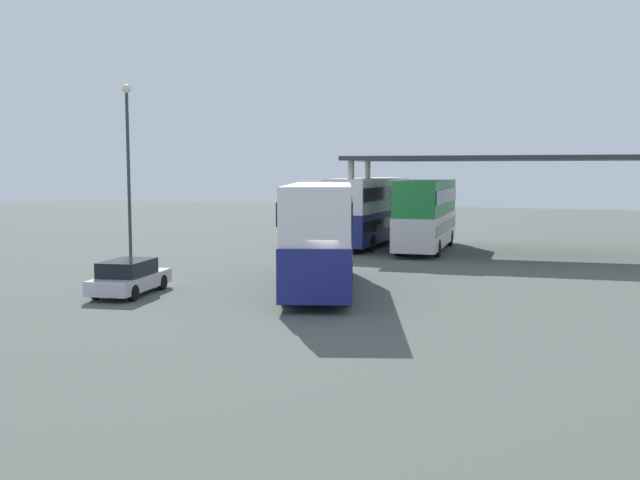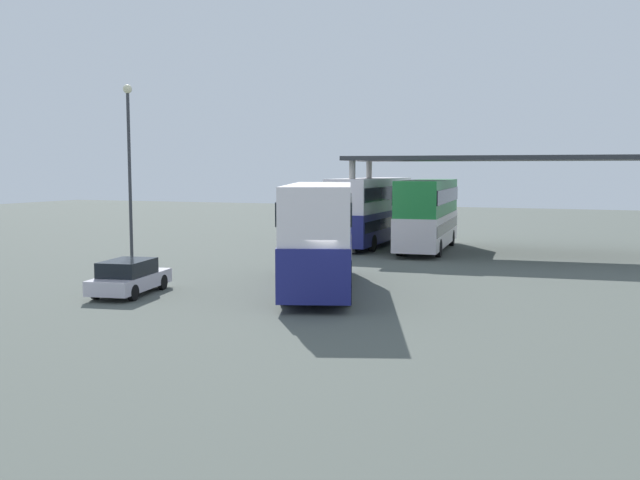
# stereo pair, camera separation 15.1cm
# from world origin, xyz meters

# --- Properties ---
(ground_plane) EXTENTS (140.00, 140.00, 0.00)m
(ground_plane) POSITION_xyz_m (0.00, 0.00, 0.00)
(ground_plane) COLOR #4F554F
(double_decker_main) EXTENTS (5.76, 10.60, 4.22)m
(double_decker_main) POSITION_xyz_m (-1.17, 3.65, 2.31)
(double_decker_main) COLOR navy
(double_decker_main) RESTS_ON ground_plane
(parked_hatchback) EXTENTS (2.31, 4.28, 1.35)m
(parked_hatchback) POSITION_xyz_m (-7.57, -0.11, 0.67)
(parked_hatchback) COLOR silver
(parked_hatchback) RESTS_ON ground_plane
(double_decker_near_canopy) EXTENTS (2.68, 11.25, 4.27)m
(double_decker_near_canopy) POSITION_xyz_m (-4.41, 20.66, 2.34)
(double_decker_near_canopy) COLOR navy
(double_decker_near_canopy) RESTS_ON ground_plane
(double_decker_mid_row) EXTENTS (3.24, 10.33, 4.20)m
(double_decker_mid_row) POSITION_xyz_m (-0.37, 19.00, 2.30)
(double_decker_mid_row) COLOR silver
(double_decker_mid_row) RESTS_ON ground_plane
(depot_canopy) EXTENTS (19.62, 7.81, 5.57)m
(depot_canopy) POSITION_xyz_m (4.59, 19.21, 5.20)
(depot_canopy) COLOR #33353A
(depot_canopy) RESTS_ON ground_plane
(lamppost_tall) EXTENTS (0.44, 0.44, 9.00)m
(lamppost_tall) POSITION_xyz_m (-12.81, 7.11, 5.56)
(lamppost_tall) COLOR #33353A
(lamppost_tall) RESTS_ON ground_plane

